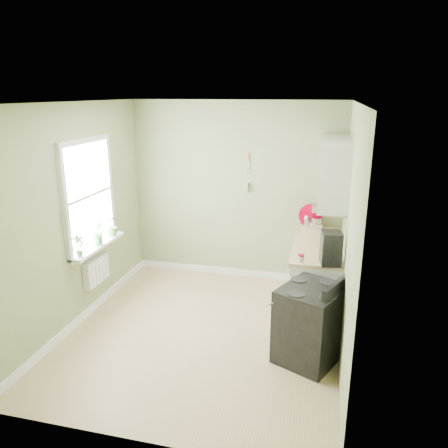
% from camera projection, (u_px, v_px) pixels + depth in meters
% --- Properties ---
extents(floor, '(3.20, 3.60, 0.02)m').
position_uv_depth(floor, '(203.00, 332.00, 5.33)').
color(floor, tan).
rests_on(floor, ground).
extents(ceiling, '(3.20, 3.60, 0.02)m').
position_uv_depth(ceiling, '(200.00, 101.00, 4.54)').
color(ceiling, white).
rests_on(ceiling, wall_back).
extents(wall_back, '(3.20, 0.02, 2.70)m').
position_uv_depth(wall_back, '(236.00, 192.00, 6.61)').
color(wall_back, '#8C9867').
rests_on(wall_back, floor).
extents(wall_left, '(0.02, 3.60, 2.70)m').
position_uv_depth(wall_left, '(75.00, 217.00, 5.30)').
color(wall_left, '#8C9867').
rests_on(wall_left, floor).
extents(wall_right, '(0.02, 3.60, 2.70)m').
position_uv_depth(wall_right, '(349.00, 237.00, 4.57)').
color(wall_right, '#8C9867').
rests_on(wall_right, floor).
extents(base_cabinets, '(0.60, 1.60, 0.87)m').
position_uv_depth(base_cabinets, '(317.00, 277.00, 5.83)').
color(base_cabinets, silver).
rests_on(base_cabinets, floor).
extents(countertop, '(0.64, 1.60, 0.04)m').
position_uv_depth(countertop, '(319.00, 245.00, 5.70)').
color(countertop, tan).
rests_on(countertop, base_cabinets).
extents(upper_cabinets, '(0.35, 1.40, 0.80)m').
position_uv_depth(upper_cabinets, '(335.00, 171.00, 5.49)').
color(upper_cabinets, silver).
rests_on(upper_cabinets, wall_right).
extents(window, '(0.06, 1.14, 1.44)m').
position_uv_depth(window, '(88.00, 196.00, 5.51)').
color(window, white).
rests_on(window, wall_left).
extents(window_sill, '(0.18, 1.14, 0.04)m').
position_uv_depth(window_sill, '(98.00, 246.00, 5.69)').
color(window_sill, white).
rests_on(window_sill, wall_left).
extents(radiator, '(0.12, 0.50, 0.35)m').
position_uv_depth(radiator, '(96.00, 271.00, 5.75)').
color(radiator, white).
rests_on(radiator, wall_left).
extents(wall_utensils, '(0.02, 0.14, 0.58)m').
position_uv_depth(wall_utensils, '(249.00, 179.00, 6.48)').
color(wall_utensils, tan).
rests_on(wall_utensils, wall_back).
extents(stove, '(0.85, 0.86, 0.96)m').
position_uv_depth(stove, '(311.00, 323.00, 4.68)').
color(stove, black).
rests_on(stove, floor).
extents(stand_mixer, '(0.21, 0.33, 0.38)m').
position_uv_depth(stand_mixer, '(317.00, 216.00, 6.35)').
color(stand_mixer, '#B2B2B7').
rests_on(stand_mixer, countertop).
extents(kettle, '(0.17, 0.10, 0.17)m').
position_uv_depth(kettle, '(306.00, 221.00, 6.39)').
color(kettle, silver).
rests_on(kettle, countertop).
extents(coffee_maker, '(0.26, 0.28, 0.39)m').
position_uv_depth(coffee_maker, '(331.00, 249.00, 4.96)').
color(coffee_maker, black).
rests_on(coffee_maker, countertop).
extents(red_tray, '(0.34, 0.12, 0.34)m').
position_uv_depth(red_tray, '(310.00, 216.00, 6.35)').
color(red_tray, '#A3001D').
rests_on(red_tray, countertop).
extents(jar, '(0.07, 0.07, 0.08)m').
position_uv_depth(jar, '(301.00, 258.00, 5.07)').
color(jar, tan).
rests_on(jar, countertop).
extents(plant_a, '(0.16, 0.18, 0.28)m').
position_uv_depth(plant_a, '(79.00, 246.00, 5.22)').
color(plant_a, '#3E7B39').
rests_on(plant_a, window_sill).
extents(plant_b, '(0.22, 0.23, 0.33)m').
position_uv_depth(plant_b, '(97.00, 232.00, 5.63)').
color(plant_b, '#3E7B39').
rests_on(plant_b, window_sill).
extents(plant_c, '(0.17, 0.17, 0.27)m').
position_uv_depth(plant_c, '(112.00, 226.00, 5.99)').
color(plant_c, '#3E7B39').
rests_on(plant_c, window_sill).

